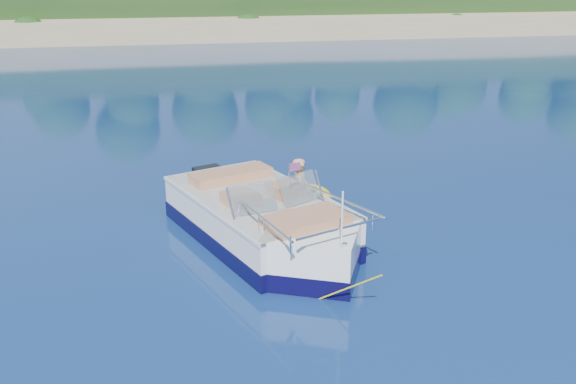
% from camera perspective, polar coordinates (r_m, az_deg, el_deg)
% --- Properties ---
extents(ground, '(160.00, 160.00, 0.00)m').
position_cam_1_polar(ground, '(12.41, 14.47, -5.59)').
color(ground, '#091940').
rests_on(ground, ground).
extents(shoreline, '(170.00, 59.00, 6.00)m').
position_cam_1_polar(shoreline, '(74.13, -7.21, 16.40)').
color(shoreline, '#A08B5C').
rests_on(shoreline, ground).
extents(motorboat, '(3.58, 5.88, 2.06)m').
position_cam_1_polar(motorboat, '(12.34, -1.81, -3.03)').
color(motorboat, white).
rests_on(motorboat, ground).
extents(tow_tube, '(1.59, 1.59, 0.35)m').
position_cam_1_polar(tow_tube, '(14.70, 1.35, -0.49)').
color(tow_tube, yellow).
rests_on(tow_tube, ground).
extents(boy, '(0.58, 0.93, 1.69)m').
position_cam_1_polar(boy, '(14.72, 1.13, -0.83)').
color(boy, tan).
rests_on(boy, ground).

